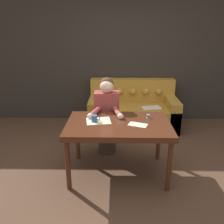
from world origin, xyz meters
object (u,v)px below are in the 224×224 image
at_px(scissors, 99,121).
at_px(mug, 95,119).
at_px(person, 107,117).
at_px(couch, 133,111).
at_px(thread_spool, 148,116).
at_px(dining_table, 118,128).

height_order(scissors, mug, mug).
xyz_separation_m(person, scissors, (-0.08, -0.51, 0.13)).
distance_m(couch, mug, 1.78).
distance_m(person, thread_spool, 0.70).
distance_m(scissors, thread_spool, 0.66).
distance_m(couch, scissors, 1.73).
bearing_deg(scissors, thread_spool, 11.16).
bearing_deg(person, dining_table, -73.38).
height_order(couch, thread_spool, couch).
xyz_separation_m(scissors, thread_spool, (0.65, 0.13, 0.02)).
xyz_separation_m(scissors, mug, (-0.06, -0.03, 0.04)).
height_order(dining_table, thread_spool, thread_spool).
bearing_deg(person, mug, -104.26).
xyz_separation_m(dining_table, mug, (-0.31, 0.03, 0.12)).
relative_size(couch, scissors, 7.66).
distance_m(dining_table, thread_spool, 0.45).
xyz_separation_m(dining_table, thread_spool, (0.40, 0.18, 0.10)).
relative_size(couch, mug, 14.86).
bearing_deg(mug, couch, 69.47).
xyz_separation_m(couch, person, (-0.47, -1.07, 0.29)).
xyz_separation_m(couch, scissors, (-0.54, -1.58, 0.42)).
bearing_deg(person, couch, 66.49).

